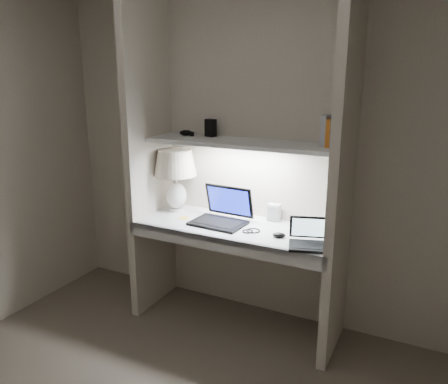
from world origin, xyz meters
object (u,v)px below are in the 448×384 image
Objects in this scene: table_lamp at (175,170)px; book_row at (337,132)px; laptop_netbook at (311,239)px; speaker at (274,212)px; laptop_main at (222,215)px.

book_row is at bearing 1.05° from table_lamp.
laptop_netbook is 1.63× the size of book_row.
table_lamp reaches higher than speaker.
laptop_main is at bearing 150.03° from laptop_netbook.
table_lamp is 1.27m from book_row.
laptop_netbook is at bearing -11.82° from table_lamp.
laptop_netbook is 2.60× the size of speaker.
table_lamp is 1.22× the size of laptop_main.
laptop_main is 3.17× the size of speaker.
book_row reaches higher than laptop_main.
table_lamp is 2.43× the size of book_row.
book_row reaches higher than table_lamp.
table_lamp is 3.86× the size of speaker.
speaker is 0.77m from book_row.
speaker is (0.33, 0.20, 0.01)m from laptop_main.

